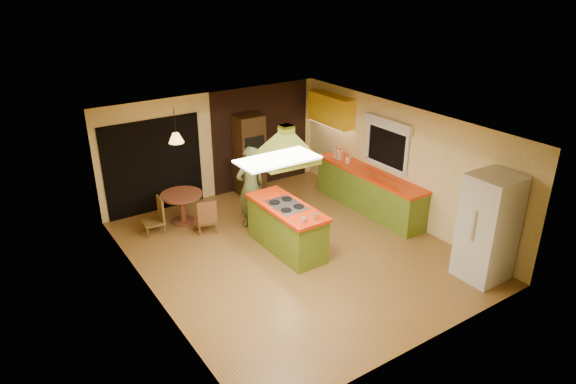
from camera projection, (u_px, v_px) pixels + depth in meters
ground at (293, 251)px, 9.95m from camera, size 6.50×6.50×0.00m
room_walls at (293, 192)px, 9.44m from camera, size 5.50×6.50×6.50m
ceiling_plane at (294, 127)px, 8.94m from camera, size 6.50×6.50×0.00m
brick_panel at (261, 136)px, 12.54m from camera, size 2.64×0.03×2.50m
nook_opening at (154, 166)px, 11.22m from camera, size 2.20×0.03×2.10m
right_counter at (369, 191)px, 11.46m from camera, size 0.62×3.05×0.92m
upper_cabinets at (331, 110)px, 12.14m from camera, size 0.34×1.40×0.70m
window_right at (387, 135)px, 10.91m from camera, size 0.12×1.35×1.06m
fluor_panel at (278, 159)px, 7.47m from camera, size 1.20×0.60×0.03m
kitchen_island at (287, 227)px, 9.84m from camera, size 0.76×1.87×0.95m
range_hood at (286, 139)px, 9.13m from camera, size 1.09×0.81×0.79m
man at (250, 187)px, 10.63m from camera, size 0.65×0.44×1.75m
refrigerator at (488, 228)px, 8.78m from camera, size 0.80×0.75×1.93m
wall_oven at (249, 155)px, 12.17m from camera, size 0.64×0.61×1.93m
dining_table at (182, 202)px, 10.89m from camera, size 0.88×0.88×0.67m
chair_left at (152, 216)px, 10.50m from camera, size 0.44×0.44×0.75m
chair_near at (206, 215)px, 10.56m from camera, size 0.51×0.51×0.75m
pendant_lamp at (176, 138)px, 10.31m from camera, size 0.37×0.37×0.20m
canister_large at (340, 155)px, 11.96m from camera, size 0.16×0.16×0.22m
canister_medium at (336, 154)px, 12.07m from camera, size 0.15×0.15×0.21m
canister_small at (348, 160)px, 11.75m from camera, size 0.14×0.14×0.16m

